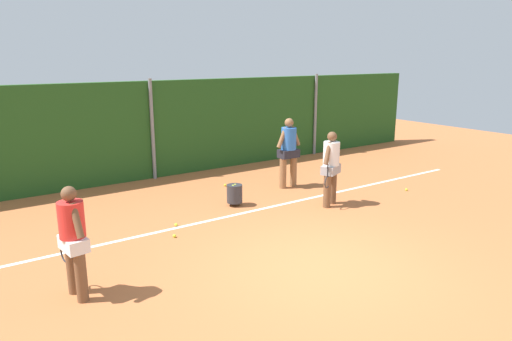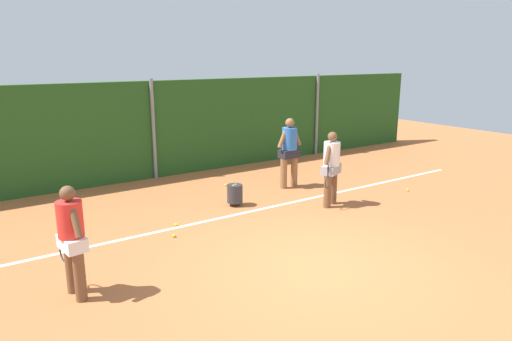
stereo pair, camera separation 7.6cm
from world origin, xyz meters
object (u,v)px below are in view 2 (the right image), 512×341
(player_foreground_near, at_px, (72,236))
(player_midcourt, at_px, (331,165))
(player_backcourt_far, at_px, (289,149))
(tennis_ball_0, at_px, (174,236))
(ball_hopper, at_px, (235,193))
(tennis_ball_5, at_px, (176,224))
(tennis_ball_2, at_px, (340,162))
(tennis_ball_4, at_px, (226,185))
(tennis_ball_1, at_px, (407,190))

(player_foreground_near, xyz_separation_m, player_midcourt, (5.91, 1.05, 0.04))
(player_backcourt_far, bearing_deg, tennis_ball_0, 19.80)
(ball_hopper, distance_m, tennis_ball_5, 1.78)
(tennis_ball_0, xyz_separation_m, tennis_ball_2, (7.09, 2.82, 0.00))
(tennis_ball_5, bearing_deg, tennis_ball_0, -117.80)
(player_midcourt, relative_size, tennis_ball_2, 26.23)
(tennis_ball_0, relative_size, tennis_ball_4, 1.00)
(tennis_ball_1, height_order, tennis_ball_2, same)
(player_backcourt_far, xyz_separation_m, ball_hopper, (-2.00, -0.53, -0.74))
(tennis_ball_1, bearing_deg, player_backcourt_far, 138.63)
(player_foreground_near, distance_m, tennis_ball_0, 2.61)
(player_foreground_near, height_order, ball_hopper, player_foreground_near)
(ball_hopper, bearing_deg, player_backcourt_far, 14.93)
(player_foreground_near, bearing_deg, ball_hopper, -68.14)
(tennis_ball_1, bearing_deg, tennis_ball_2, 76.32)
(player_foreground_near, relative_size, ball_hopper, 3.23)
(tennis_ball_2, height_order, tennis_ball_5, same)
(tennis_ball_1, relative_size, tennis_ball_2, 1.00)
(ball_hopper, distance_m, tennis_ball_4, 1.69)
(player_backcourt_far, bearing_deg, tennis_ball_1, 137.33)
(player_backcourt_far, distance_m, tennis_ball_4, 1.95)
(player_foreground_near, bearing_deg, tennis_ball_0, -65.98)
(player_midcourt, bearing_deg, ball_hopper, -57.77)
(player_midcourt, distance_m, tennis_ball_0, 3.94)
(tennis_ball_2, relative_size, tennis_ball_5, 1.00)
(player_backcourt_far, bearing_deg, tennis_ball_2, -158.85)
(tennis_ball_5, bearing_deg, player_backcourt_far, 15.08)
(player_backcourt_far, xyz_separation_m, tennis_ball_5, (-3.71, -1.00, -1.00))
(ball_hopper, bearing_deg, tennis_ball_0, -153.17)
(ball_hopper, relative_size, tennis_ball_0, 7.78)
(tennis_ball_1, distance_m, tennis_ball_5, 6.08)
(tennis_ball_4, bearing_deg, player_backcourt_far, -36.81)
(player_midcourt, distance_m, ball_hopper, 2.31)
(player_foreground_near, distance_m, tennis_ball_1, 8.47)
(ball_hopper, bearing_deg, player_midcourt, -33.98)
(player_backcourt_far, height_order, tennis_ball_2, player_backcourt_far)
(tennis_ball_1, distance_m, tennis_ball_4, 4.73)
(tennis_ball_2, xyz_separation_m, tennis_ball_4, (-4.44, -0.27, 0.00))
(player_midcourt, height_order, ball_hopper, player_midcourt)
(player_backcourt_far, bearing_deg, ball_hopper, 13.63)
(player_foreground_near, relative_size, tennis_ball_0, 25.12)
(player_midcourt, xyz_separation_m, player_backcourt_far, (0.17, 1.77, 0.06))
(player_foreground_near, height_order, player_backcourt_far, player_backcourt_far)
(player_midcourt, relative_size, tennis_ball_4, 26.23)
(tennis_ball_2, bearing_deg, player_midcourt, -137.01)
(ball_hopper, bearing_deg, tennis_ball_1, -19.07)
(player_midcourt, relative_size, tennis_ball_1, 26.23)
(tennis_ball_0, relative_size, tennis_ball_5, 1.00)
(player_foreground_near, relative_size, tennis_ball_1, 25.12)
(ball_hopper, height_order, tennis_ball_2, ball_hopper)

